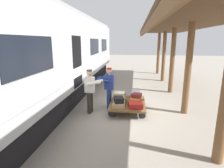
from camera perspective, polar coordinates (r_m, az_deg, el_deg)
The scene contains 16 objects.
ground_plane at distance 7.59m, azimuth 5.69°, elevation -8.14°, with size 60.00×60.00×0.00m, color gray.
platform_canopy at distance 7.34m, azimuth 23.12°, elevation 16.13°, with size 3.20×18.86×3.56m.
train_car at distance 8.03m, azimuth -21.02°, elevation 7.38°, with size 3.02×18.59×4.00m.
luggage_cart at distance 7.51m, azimuth 4.86°, elevation -6.00°, with size 1.39×1.92×0.34m.
suitcase_red_plastic at distance 6.96m, azimuth 7.29°, elevation -6.37°, with size 0.51×0.56×0.20m, color #AD231E.
suitcase_slate_roller at distance 7.97m, azimuth 7.28°, elevation -3.86°, with size 0.44×0.50×0.19m, color #4C515B.
suitcase_olive_duffel at distance 7.48m, azimuth 2.48°, elevation -4.82°, with size 0.51×0.59×0.21m, color brown.
suitcase_tan_vintage at distance 6.98m, azimuth 2.13°, elevation -6.27°, with size 0.46×0.61×0.18m, color tan.
suitcase_navy_fabric at distance 7.99m, azimuth 2.78°, elevation -3.78°, with size 0.37×0.50×0.17m, color navy.
suitcase_yellow_case at distance 7.46m, azimuth 7.29°, elevation -4.92°, with size 0.39×0.56×0.22m, color gold.
suitcase_gray_aluminum at distance 7.91m, azimuth 7.37°, elevation -2.73°, with size 0.34×0.51×0.14m, color #9EA0A5.
suitcase_cream_canvas at distance 7.44m, azimuth 2.30°, elevation -3.27°, with size 0.43×0.43×0.20m, color beige.
suitcase_black_hardshell at distance 6.89m, azimuth 2.11°, elevation -4.90°, with size 0.33×0.41×0.20m, color black.
suitcase_maroon_trunk at distance 7.40m, azimuth 7.63°, elevation -3.55°, with size 0.35×0.38×0.16m, color maroon.
porter_in_overalls at distance 7.56m, azimuth -1.04°, elevation -0.81°, with size 0.68×0.45×1.70m.
porter_by_door at distance 7.14m, azimuth -6.75°, elevation -1.74°, with size 0.69×0.47×1.70m.
Camera 1 is at (-0.12, 7.07, 2.76)m, focal length 29.51 mm.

